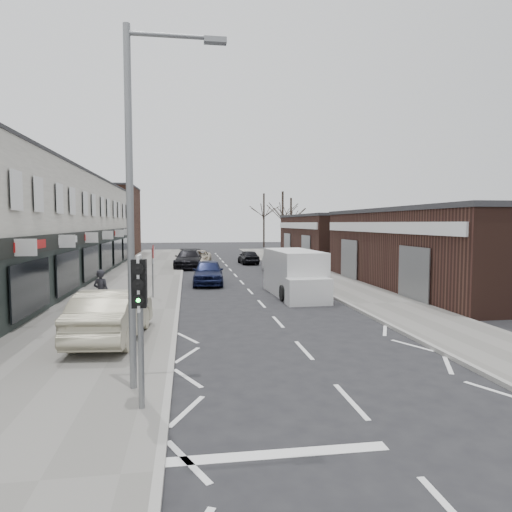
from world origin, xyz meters
name	(u,v)px	position (x,y,z in m)	size (l,w,h in m)	color
ground	(323,371)	(0.00, 0.00, 0.00)	(160.00, 160.00, 0.00)	black
pavement_left	(141,276)	(-6.75, 22.00, 0.06)	(5.50, 64.00, 0.12)	slate
pavement_right	(311,273)	(5.75, 22.00, 0.06)	(3.50, 64.00, 0.12)	slate
shop_terrace_left	(27,228)	(-13.50, 19.50, 3.55)	(8.00, 41.00, 7.10)	silver
brick_block_far	(102,222)	(-13.50, 45.00, 4.00)	(8.00, 10.00, 8.00)	#47291E
right_unit_near	(456,250)	(12.50, 14.00, 2.25)	(10.00, 18.00, 4.50)	#3A211A
right_unit_far	(344,238)	(12.50, 34.00, 2.25)	(10.00, 16.00, 4.50)	#3A211A
tree_far_a	(282,252)	(9.00, 48.00, 0.00)	(3.60, 3.60, 8.00)	#382D26
tree_far_b	(291,249)	(11.50, 54.00, 0.00)	(3.60, 3.60, 7.50)	#382D26
tree_far_c	(264,247)	(8.50, 60.00, 0.00)	(3.60, 3.60, 8.50)	#382D26
traffic_light	(140,296)	(-4.40, -2.02, 2.41)	(0.28, 0.60, 3.10)	slate
street_lamp	(138,188)	(-4.53, -0.80, 4.62)	(2.23, 0.22, 8.00)	slate
warning_sign	(153,256)	(-5.16, 12.00, 2.20)	(0.12, 0.80, 2.70)	slate
white_van	(295,274)	(2.16, 12.26, 1.13)	(2.43, 6.26, 2.40)	silver
sedan_on_pavement	(112,314)	(-5.86, 3.69, 0.94)	(1.73, 4.96, 1.64)	#AAA388
pedestrian	(101,292)	(-6.92, 7.72, 1.06)	(0.68, 0.45, 1.87)	black
parked_car_left_a	(208,272)	(-2.20, 17.31, 0.78)	(1.84, 4.57, 1.56)	#12183A
parked_car_left_b	(188,259)	(-3.40, 27.99, 0.78)	(2.20, 5.41, 1.57)	black
parked_car_left_c	(199,258)	(-2.46, 31.01, 0.67)	(2.21, 4.79, 1.33)	#B3A68F
parked_car_right_a	(274,262)	(3.31, 24.16, 0.78)	(1.64, 4.72, 1.55)	white
parked_car_right_b	(249,257)	(2.20, 31.18, 0.66)	(1.56, 3.88, 1.32)	black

